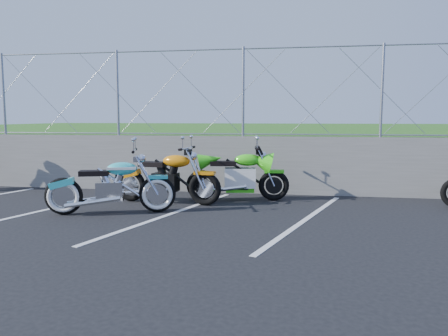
# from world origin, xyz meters

# --- Properties ---
(ground) EXTENTS (90.00, 90.00, 0.00)m
(ground) POSITION_xyz_m (0.00, 0.00, 0.00)
(ground) COLOR black
(ground) RESTS_ON ground
(retaining_wall) EXTENTS (30.00, 0.22, 1.30)m
(retaining_wall) POSITION_xyz_m (0.00, 3.50, 0.65)
(retaining_wall) COLOR slate
(retaining_wall) RESTS_ON ground
(grass_field) EXTENTS (30.00, 20.00, 1.30)m
(grass_field) POSITION_xyz_m (0.00, 13.50, 0.65)
(grass_field) COLOR #225216
(grass_field) RESTS_ON ground
(chain_link_fence) EXTENTS (28.00, 0.03, 2.00)m
(chain_link_fence) POSITION_xyz_m (0.00, 3.50, 2.30)
(chain_link_fence) COLOR gray
(chain_link_fence) RESTS_ON retaining_wall
(parking_lines) EXTENTS (18.29, 4.31, 0.01)m
(parking_lines) POSITION_xyz_m (1.20, 1.00, 0.00)
(parking_lines) COLOR silver
(parking_lines) RESTS_ON ground
(cruiser_turquoise) EXTENTS (2.25, 0.88, 1.15)m
(cruiser_turquoise) POSITION_xyz_m (-1.04, 0.90, 0.46)
(cruiser_turquoise) COLOR black
(cruiser_turquoise) RESTS_ON ground
(naked_orange) EXTENTS (2.29, 0.78, 1.14)m
(naked_orange) POSITION_xyz_m (-0.32, 1.97, 0.49)
(naked_orange) COLOR black
(naked_orange) RESTS_ON ground
(sportbike_green) EXTENTS (2.15, 0.76, 1.11)m
(sportbike_green) POSITION_xyz_m (1.04, 2.52, 0.48)
(sportbike_green) COLOR black
(sportbike_green) RESTS_ON ground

